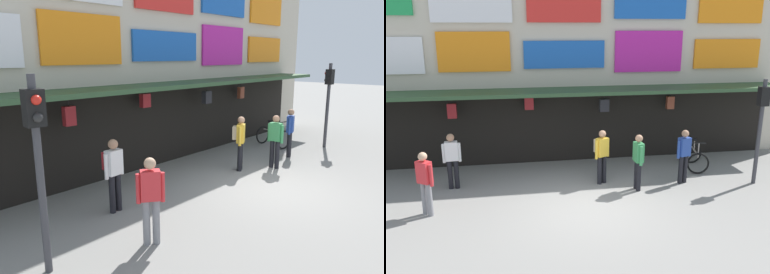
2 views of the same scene
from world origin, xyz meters
TOP-DOWN VIEW (x-y plane):
  - ground_plane at (0.00, 0.00)m, footprint 80.00×80.00m
  - shopfront at (0.00, 4.57)m, footprint 18.00×2.60m
  - traffic_light_far at (5.42, 0.84)m, footprint 0.29×0.33m
  - bicycle_parked at (4.19, 2.39)m, footprint 0.97×1.30m
  - pedestrian_in_purple at (0.79, 1.62)m, footprint 0.48×0.46m
  - pedestrian_in_yellow at (-3.63, 1.97)m, footprint 0.53×0.38m
  - pedestrian_in_red at (1.72, 0.94)m, footprint 0.24×0.53m
  - pedestrian_in_white at (-4.06, 0.25)m, footprint 0.44×0.39m
  - pedestrian_in_blue at (3.25, 1.22)m, footprint 0.51×0.33m

SIDE VIEW (x-z plane):
  - ground_plane at x=0.00m, z-range 0.00..0.00m
  - bicycle_parked at x=4.19m, z-range -0.13..0.92m
  - pedestrian_in_red at x=1.72m, z-range 0.11..1.79m
  - pedestrian_in_white at x=-4.06m, z-range 0.11..1.79m
  - pedestrian_in_blue at x=3.25m, z-range 0.11..1.79m
  - pedestrian_in_purple at x=0.79m, z-range 0.14..1.82m
  - pedestrian_in_yellow at x=-3.63m, z-range 0.14..1.82m
  - traffic_light_far at x=5.42m, z-range 0.54..3.74m
  - shopfront at x=0.00m, z-range -0.04..7.96m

